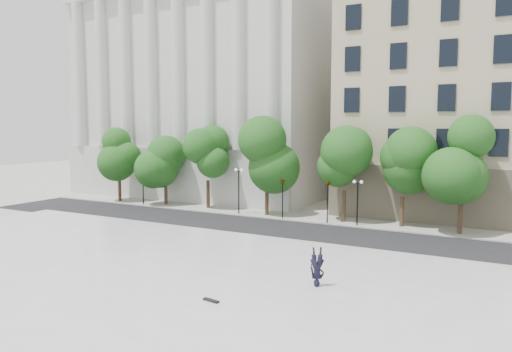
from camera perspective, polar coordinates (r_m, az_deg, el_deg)
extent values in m
plane|color=#A5A49C|center=(26.63, -16.59, -12.98)|extent=(160.00, 160.00, 0.00)
cube|color=silver|center=(28.63, -12.26, -11.05)|extent=(44.00, 22.00, 0.45)
cube|color=black|center=(40.82, 1.75, -6.14)|extent=(60.00, 8.00, 0.02)
cube|color=#B2AFA4|center=(46.14, 5.15, -4.70)|extent=(60.00, 4.00, 0.12)
cube|color=#B7B7B3|center=(66.72, -3.11, 9.28)|extent=(30.00, 26.00, 25.00)
cylinder|color=black|center=(44.77, 3.05, -2.82)|extent=(0.10, 0.10, 3.50)
imported|color=black|center=(44.50, 3.06, -0.15)|extent=(0.39, 1.71, 0.68)
cylinder|color=black|center=(43.12, 8.16, -3.20)|extent=(0.10, 0.10, 3.50)
imported|color=black|center=(42.85, 8.20, -0.47)|extent=(0.66, 1.62, 0.64)
imported|color=black|center=(25.62, 6.99, -11.83)|extent=(1.55, 2.10, 0.54)
cube|color=black|center=(23.58, -5.16, -13.98)|extent=(0.87, 0.34, 0.09)
cylinder|color=#382619|center=(57.17, -15.31, -1.58)|extent=(0.36, 0.36, 2.63)
sphere|color=#194714|center=(56.83, -15.41, 1.99)|extent=(3.58, 3.58, 3.58)
cylinder|color=#382619|center=(53.60, -10.27, -2.01)|extent=(0.36, 0.36, 2.50)
sphere|color=#194714|center=(53.25, -10.33, 1.60)|extent=(3.70, 3.70, 3.70)
cylinder|color=#382619|center=(50.81, -5.50, -2.14)|extent=(0.36, 0.36, 2.91)
sphere|color=#194714|center=(50.42, -5.54, 2.32)|extent=(4.11, 4.11, 4.11)
cylinder|color=#382619|center=(46.59, 1.25, -2.86)|extent=(0.36, 0.36, 2.87)
sphere|color=#194714|center=(46.16, 1.26, 1.92)|extent=(4.49, 4.49, 4.49)
cylinder|color=#382619|center=(44.05, 10.00, -3.47)|extent=(0.36, 0.36, 2.85)
sphere|color=#194714|center=(43.60, 10.09, 1.55)|extent=(4.17, 4.17, 4.17)
cylinder|color=#382619|center=(43.13, 16.33, -4.03)|extent=(0.36, 0.36, 2.52)
sphere|color=#194714|center=(42.69, 16.47, 0.50)|extent=(4.44, 4.44, 4.44)
cylinder|color=#382619|center=(41.65, 22.30, -4.11)|extent=(0.36, 0.36, 3.20)
sphere|color=#194714|center=(41.16, 22.53, 1.86)|extent=(3.70, 3.70, 3.70)
cylinder|color=black|center=(54.15, -12.79, -1.20)|extent=(0.12, 0.12, 3.97)
cube|color=black|center=(53.95, -12.83, 0.89)|extent=(0.60, 0.06, 0.06)
sphere|color=white|center=(54.14, -13.07, 1.01)|extent=(0.28, 0.28, 0.28)
sphere|color=white|center=(53.74, -12.60, 0.99)|extent=(0.28, 0.28, 0.28)
cylinder|color=black|center=(47.20, -1.98, -1.95)|extent=(0.12, 0.12, 4.17)
cube|color=black|center=(46.96, -1.99, 0.57)|extent=(0.60, 0.06, 0.06)
sphere|color=white|center=(47.11, -2.31, 0.71)|extent=(0.28, 0.28, 0.28)
sphere|color=white|center=(46.80, -1.68, 0.68)|extent=(0.28, 0.28, 0.28)
cylinder|color=black|center=(42.58, 11.51, -3.25)|extent=(0.12, 0.12, 3.68)
cube|color=black|center=(42.33, 11.56, -0.79)|extent=(0.60, 0.06, 0.06)
sphere|color=white|center=(42.41, 11.17, -0.63)|extent=(0.28, 0.28, 0.28)
sphere|color=white|center=(42.23, 11.95, -0.67)|extent=(0.28, 0.28, 0.28)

